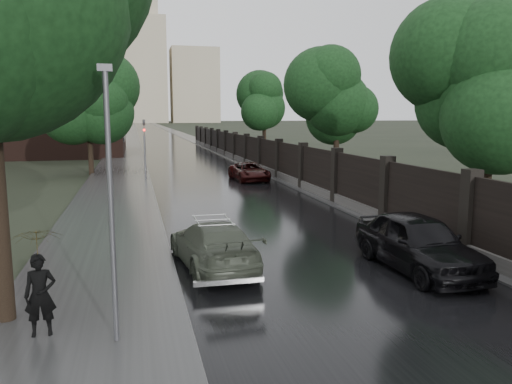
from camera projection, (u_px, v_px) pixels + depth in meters
name	position (u px, v px, depth m)	size (l,w,h in m)	color
ground	(423.00, 352.00, 9.04)	(800.00, 800.00, 0.00)	black
road	(146.00, 127.00, 191.45)	(8.00, 420.00, 0.02)	black
sidewalk_left	(130.00, 127.00, 190.03)	(4.00, 420.00, 0.16)	#2D2D2D
verge_right	(161.00, 127.00, 192.74)	(3.00, 420.00, 0.08)	#2D2D2D
fence_right	(255.00, 156.00, 40.70)	(0.45, 75.72, 2.70)	#383533
tree_left_far	(88.00, 101.00, 35.17)	(4.25, 4.25, 7.39)	black
tree_right_a	(492.00, 96.00, 17.73)	(4.08, 4.08, 7.01)	black
tree_right_b	(337.00, 104.00, 31.17)	(4.08, 4.08, 7.01)	black
tree_right_c	(264.00, 108.00, 48.45)	(4.08, 4.08, 7.01)	black
lamp_post	(111.00, 206.00, 8.81)	(0.25, 0.12, 5.11)	#59595E
traffic_light	(145.00, 145.00, 31.66)	(0.16, 0.32, 4.00)	#59595E
brick_building	(5.00, 61.00, 53.22)	(24.00, 18.00, 20.00)	black
stalinist_tower	(139.00, 57.00, 291.23)	(92.00, 30.00, 159.00)	tan
volga_sedan	(213.00, 244.00, 14.11)	(1.81, 4.46, 1.29)	#444B3C
car_right_near	(418.00, 242.00, 13.70)	(1.88, 4.67, 1.59)	black
car_right_far	(249.00, 172.00, 32.85)	(1.98, 4.29, 1.19)	black
pedestrian_umbrella	(37.00, 251.00, 9.15)	(0.97, 0.99, 2.44)	black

